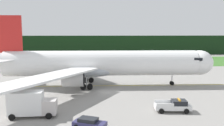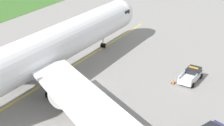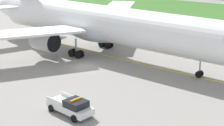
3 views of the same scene
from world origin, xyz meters
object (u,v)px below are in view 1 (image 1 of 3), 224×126
(ops_pickup_truck, at_px, (174,106))
(airliner, at_px, (98,64))
(catering_truck, at_px, (31,104))
(apron_cone, at_px, (156,105))
(staff_car, at_px, (89,123))

(ops_pickup_truck, bearing_deg, airliner, 118.60)
(catering_truck, bearing_deg, airliner, 62.12)
(ops_pickup_truck, bearing_deg, catering_truck, -179.25)
(apron_cone, bearing_deg, staff_car, -145.38)
(apron_cone, bearing_deg, airliner, 116.02)
(airliner, xyz_separation_m, ops_pickup_truck, (10.56, -19.37, -4.10))
(catering_truck, distance_m, apron_cone, 19.03)
(airliner, xyz_separation_m, apron_cone, (8.42, -17.25, -4.64))
(ops_pickup_truck, xyz_separation_m, apron_cone, (-2.14, 2.12, -0.54))
(staff_car, relative_size, apron_cone, 5.96)
(airliner, height_order, staff_car, airliner)
(catering_truck, bearing_deg, staff_car, -31.32)
(catering_truck, distance_m, staff_car, 9.62)
(apron_cone, bearing_deg, catering_truck, -172.73)
(ops_pickup_truck, xyz_separation_m, catering_truck, (-20.96, -0.28, 1.01))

